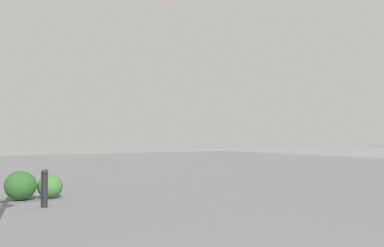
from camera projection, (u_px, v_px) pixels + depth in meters
The scene contains 4 objects.
bollard_near at pixel (45, 188), 9.29m from camera, with size 0.13×0.13×0.83m.
bollard_mid at pixel (44, 188), 9.38m from camera, with size 0.13×0.13×0.81m.
shrub_low at pixel (50, 186), 10.70m from camera, with size 0.69×0.62×0.59m.
shrub_wide at pixel (21, 186), 10.35m from camera, with size 0.84×0.75×0.71m.
Camera 1 is at (-1.41, 1.07, 1.56)m, focal length 39.65 mm.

